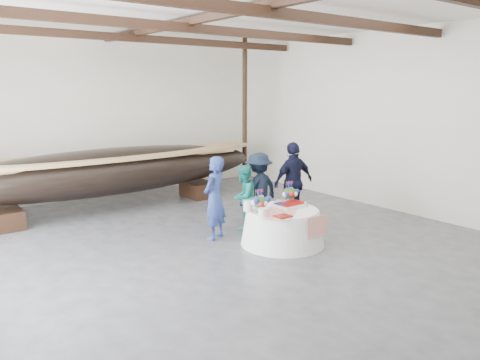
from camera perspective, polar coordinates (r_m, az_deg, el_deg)
floor at (r=9.14m, az=-0.58°, el=-8.47°), size 10.00×12.00×0.01m
wall_back at (r=13.92m, az=-15.63°, el=7.40°), size 10.00×0.02×4.50m
wall_right at (r=12.29m, az=18.60°, el=6.78°), size 0.02×12.00×4.50m
ceiling at (r=8.72m, az=-0.64°, el=20.59°), size 10.00×12.00×0.01m
pavilion_structure at (r=9.26m, az=-3.50°, el=16.92°), size 9.80×11.76×4.50m
longboat_display at (r=12.15m, az=-15.38°, el=1.06°), size 8.51×1.70×1.60m
banquet_table at (r=9.38m, az=5.20°, el=-5.70°), size 1.66×1.66×0.71m
tabletop_items at (r=9.34m, az=4.50°, el=-2.55°), size 1.55×1.37×0.40m
guest_woman_blue at (r=9.56m, az=-3.11°, el=-2.22°), size 0.75×0.65×1.72m
guest_woman_teal at (r=10.25m, az=0.42°, el=-2.12°), size 0.85×0.77×1.43m
guest_man_left at (r=10.54m, az=2.28°, el=-1.12°), size 1.14×0.74×1.66m
guest_man_right at (r=10.88m, az=6.53°, el=-0.25°), size 1.11×0.51×1.86m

